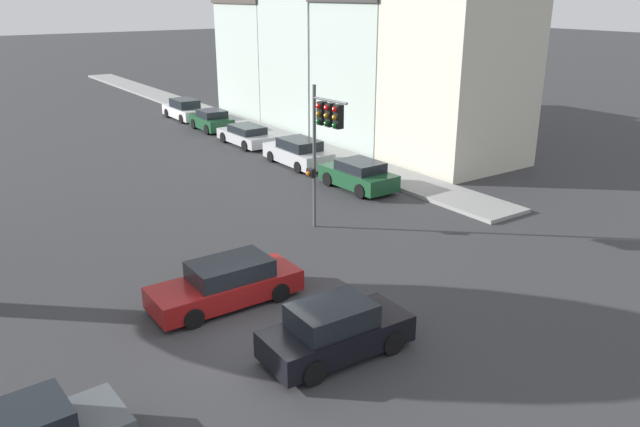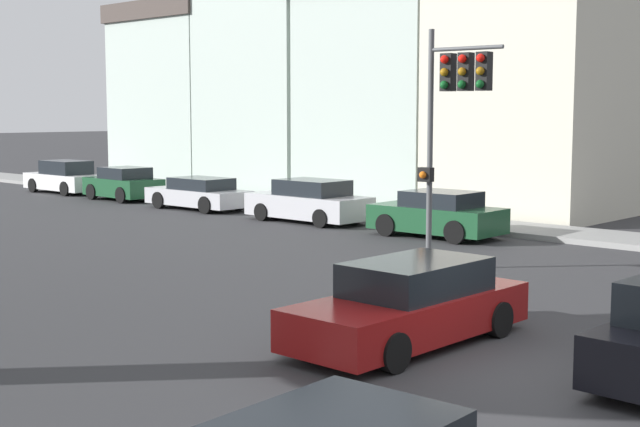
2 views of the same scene
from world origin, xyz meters
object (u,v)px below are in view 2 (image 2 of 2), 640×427
Objects in this scene: parked_car_1 at (309,202)px; parked_car_3 at (124,184)px; crossing_car_0 at (411,305)px; parked_car_4 at (65,178)px; traffic_signal at (454,97)px; parked_car_0 at (437,215)px; parked_car_2 at (199,194)px.

parked_car_1 is 1.21× the size of parked_car_3.
parked_car_4 is at bearing -110.75° from crossing_car_0.
crossing_car_0 is 26.69m from parked_car_3.
traffic_signal is 1.53× the size of parked_car_3.
traffic_signal is 1.41× the size of parked_car_0.
parked_car_2 is at bearing 0.37° from parked_car_1.
traffic_signal is 1.24× the size of crossing_car_0.
parked_car_1 is at bearing -122.11° from traffic_signal.
traffic_signal is 7.86m from crossing_car_0.
crossing_car_0 is at bearing 139.40° from parked_car_1.
parked_car_0 is 22.01m from parked_car_4.
parked_car_1 reaches higher than parked_car_3.
parked_car_1 is 16.44m from parked_car_4.
parked_car_3 reaches higher than parked_car_2.
parked_car_3 is (4.96, 20.87, -3.53)m from traffic_signal.
traffic_signal is 16.56m from parked_car_2.
parked_car_3 is at bearing -114.40° from crossing_car_0.
parked_car_2 is (10.91, 18.84, -0.04)m from crossing_car_0.
parked_car_3 is (11.09, 24.28, 0.04)m from crossing_car_0.
crossing_car_0 is 16.84m from parked_car_1.
parked_car_3 is 4.95m from parked_car_4.
parked_car_3 is (0.14, 11.49, -0.01)m from parked_car_1.
parked_car_4 reaches higher than crossing_car_0.
parked_car_3 is at bearing 179.08° from parked_car_4.
parked_car_0 is 0.90× the size of parked_car_4.
parked_car_1 is at bearing -1.94° from parked_car_0.
parked_car_1 is (10.95, 12.79, 0.05)m from crossing_car_0.
traffic_signal is at bearing 168.84° from parked_car_4.
parked_car_3 is (0.18, 17.06, 0.00)m from parked_car_0.
parked_car_1 is 6.05m from parked_car_2.
parked_car_1 is at bearing 179.47° from parked_car_2.
parked_car_0 is 0.90× the size of parked_car_2.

